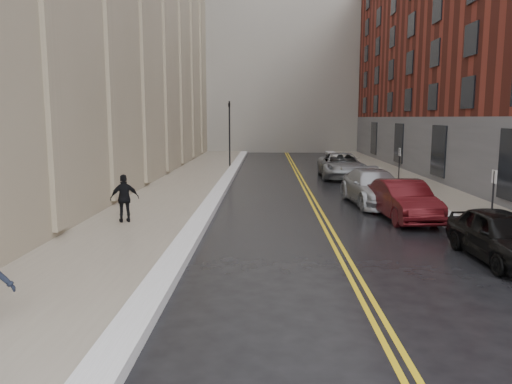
{
  "coord_description": "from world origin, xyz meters",
  "views": [
    {
      "loc": [
        0.29,
        -8.72,
        3.96
      ],
      "look_at": [
        -0.05,
        7.03,
        1.6
      ],
      "focal_mm": 35.0,
      "sensor_mm": 36.0,
      "label": 1
    }
  ],
  "objects_px": {
    "car_maroon": "(404,200)",
    "pedestrian_c": "(125,198)",
    "car_black": "(501,236)",
    "car_silver_near": "(374,187)",
    "car_silver_far": "(341,165)"
  },
  "relations": [
    {
      "from": "car_black",
      "to": "car_silver_near",
      "type": "bearing_deg",
      "value": 97.28
    },
    {
      "from": "car_black",
      "to": "car_silver_far",
      "type": "bearing_deg",
      "value": 92.03
    },
    {
      "from": "car_black",
      "to": "car_silver_far",
      "type": "relative_size",
      "value": 0.72
    },
    {
      "from": "car_silver_far",
      "to": "pedestrian_c",
      "type": "relative_size",
      "value": 3.36
    },
    {
      "from": "car_black",
      "to": "car_maroon",
      "type": "xyz_separation_m",
      "value": [
        -1.17,
        5.68,
        0.05
      ]
    },
    {
      "from": "car_silver_near",
      "to": "pedestrian_c",
      "type": "relative_size",
      "value": 3.1
    },
    {
      "from": "car_black",
      "to": "car_silver_near",
      "type": "height_order",
      "value": "car_silver_near"
    },
    {
      "from": "pedestrian_c",
      "to": "car_silver_far",
      "type": "bearing_deg",
      "value": -145.12
    },
    {
      "from": "car_silver_far",
      "to": "pedestrian_c",
      "type": "bearing_deg",
      "value": -123.04
    },
    {
      "from": "car_maroon",
      "to": "pedestrian_c",
      "type": "bearing_deg",
      "value": -177.18
    },
    {
      "from": "pedestrian_c",
      "to": "car_silver_near",
      "type": "bearing_deg",
      "value": -175.71
    },
    {
      "from": "car_maroon",
      "to": "car_black",
      "type": "bearing_deg",
      "value": -83.15
    },
    {
      "from": "car_black",
      "to": "car_maroon",
      "type": "height_order",
      "value": "car_maroon"
    },
    {
      "from": "car_maroon",
      "to": "car_silver_far",
      "type": "height_order",
      "value": "car_silver_far"
    },
    {
      "from": "car_maroon",
      "to": "car_silver_near",
      "type": "bearing_deg",
      "value": 92.52
    }
  ]
}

